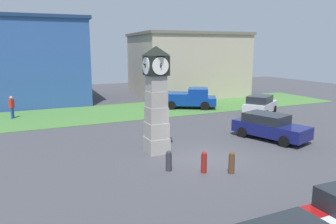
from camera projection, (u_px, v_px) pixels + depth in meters
name	position (u px, v px, depth m)	size (l,w,h in m)	color
ground_plane	(204.00, 158.00, 16.27)	(73.66, 73.66, 0.00)	#424247
clock_tower	(156.00, 101.00, 16.69)	(1.43, 1.34, 5.49)	#A19C91
bollard_near_tower	(232.00, 162.00, 14.21)	(0.27, 0.27, 0.98)	brown
bollard_mid_row	(204.00, 162.00, 14.28)	(0.26, 0.26, 0.97)	maroon
bollard_far_row	(169.00, 160.00, 14.53)	(0.28, 0.28, 0.93)	#333338
car_far_lot	(260.00, 105.00, 26.89)	(4.30, 3.63, 1.62)	silver
car_silver_hatch	(269.00, 126.00, 19.60)	(3.03, 4.75, 1.52)	navy
pickup_truck	(189.00, 98.00, 29.84)	(5.39, 4.38, 1.85)	navy
pedestrian_near_bench	(12.00, 106.00, 25.17)	(0.42, 0.47, 1.79)	#264CA5
warehouse_blue_far	(6.00, 61.00, 32.28)	(15.91, 11.91, 8.31)	#2D5193
storefront_low_left	(186.00, 64.00, 38.62)	(12.67, 11.18, 7.13)	#B7A88E
grass_verge_far	(114.00, 112.00, 27.96)	(44.20, 7.77, 0.04)	#477A38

